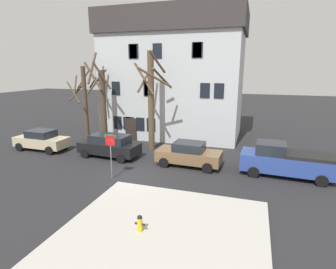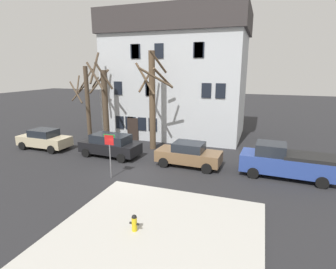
% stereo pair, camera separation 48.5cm
% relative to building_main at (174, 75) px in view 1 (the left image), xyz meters
% --- Properties ---
extents(ground_plane, '(120.00, 120.00, 0.00)m').
position_rel_building_main_xyz_m(ground_plane, '(0.80, -11.41, -5.97)').
color(ground_plane, '#262628').
extents(sidewalk_slab, '(8.25, 8.89, 0.12)m').
position_rel_building_main_xyz_m(sidewalk_slab, '(4.57, -17.47, -5.91)').
color(sidewalk_slab, '#B7B5AD').
rests_on(sidewalk_slab, ground_plane).
extents(building_main, '(13.35, 8.13, 11.75)m').
position_rel_building_main_xyz_m(building_main, '(0.00, 0.00, 0.00)').
color(building_main, silver).
rests_on(building_main, ground_plane).
extents(tree_bare_near, '(2.65, 2.67, 6.76)m').
position_rel_building_main_xyz_m(tree_bare_near, '(-6.64, -5.60, -2.31)').
color(tree_bare_near, '#4C3D2D').
rests_on(tree_bare_near, ground_plane).
extents(tree_bare_mid, '(2.44, 2.66, 7.93)m').
position_rel_building_main_xyz_m(tree_bare_mid, '(-4.94, -5.49, -2.26)').
color(tree_bare_mid, '#4C3D2D').
rests_on(tree_bare_mid, ground_plane).
extents(tree_bare_far, '(3.01, 2.97, 7.90)m').
position_rel_building_main_xyz_m(tree_bare_far, '(-0.15, -5.93, -1.67)').
color(tree_bare_far, brown).
rests_on(tree_bare_far, ground_plane).
extents(car_beige_sedan, '(4.47, 2.06, 1.67)m').
position_rel_building_main_xyz_m(car_beige_sedan, '(-8.71, -8.90, -5.13)').
color(car_beige_sedan, '#C6B793').
rests_on(car_beige_sedan, ground_plane).
extents(car_black_wagon, '(4.76, 2.31, 1.73)m').
position_rel_building_main_xyz_m(car_black_wagon, '(-2.48, -8.80, -5.07)').
color(car_black_wagon, black).
rests_on(car_black_wagon, ground_plane).
extents(car_brown_sedan, '(4.47, 2.18, 1.67)m').
position_rel_building_main_xyz_m(car_brown_sedan, '(3.70, -8.85, -5.13)').
color(car_brown_sedan, brown).
rests_on(car_brown_sedan, ground_plane).
extents(pickup_truck_blue, '(5.58, 2.41, 2.07)m').
position_rel_building_main_xyz_m(pickup_truck_blue, '(9.85, -8.76, -4.97)').
color(pickup_truck_blue, '#2D4799').
rests_on(pickup_truck_blue, ground_plane).
extents(fire_hydrant, '(0.42, 0.22, 0.71)m').
position_rel_building_main_xyz_m(fire_hydrant, '(3.67, -17.16, -5.48)').
color(fire_hydrant, gold).
rests_on(fire_hydrant, sidewalk_slab).
extents(street_sign_pole, '(0.76, 0.07, 2.75)m').
position_rel_building_main_xyz_m(street_sign_pole, '(-0.26, -12.45, -4.04)').
color(street_sign_pole, slate).
rests_on(street_sign_pole, ground_plane).
extents(bicycle_leaning, '(1.67, 0.61, 1.03)m').
position_rel_building_main_xyz_m(bicycle_leaning, '(-4.87, -6.46, -5.60)').
color(bicycle_leaning, black).
rests_on(bicycle_leaning, ground_plane).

